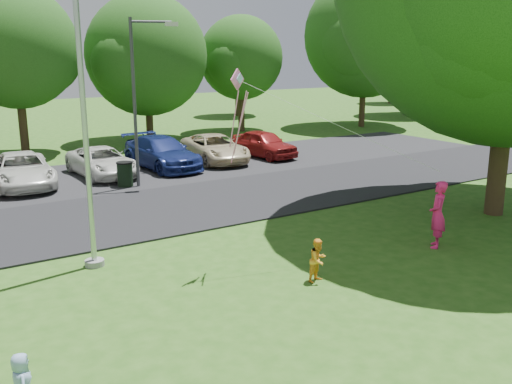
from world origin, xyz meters
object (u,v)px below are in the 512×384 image
kite (245,101)px  child_blue (22,384)px  street_lamp (141,88)px  trash_can (125,175)px  woman (438,214)px  flagpole (83,104)px  child_yellow (318,260)px

kite → child_blue: bearing=-174.3°
street_lamp → trash_can: bearing=170.0°
child_blue → woman: bearing=-75.6°
trash_can → flagpole: bearing=-115.4°
flagpole → street_lamp: 8.85m
flagpole → trash_can: size_ratio=9.45×
flagpole → child_blue: bearing=-117.0°
street_lamp → child_blue: size_ratio=6.65×
child_blue → flagpole: bearing=-21.3°
child_yellow → kite: kite is taller
trash_can → child_blue: size_ratio=1.05×
flagpole → child_yellow: bearing=-42.8°
woman → child_yellow: 4.40m
kite → trash_can: bearing=63.6°
trash_can → woman: bearing=-67.8°
flagpole → kite: 3.92m
trash_can → woman: (4.83, -11.80, 0.43)m
child_yellow → child_blue: (-7.07, -1.64, -0.03)m
child_blue → child_yellow: bearing=-71.3°
street_lamp → woman: size_ratio=3.49×
street_lamp → child_yellow: street_lamp is taller
flagpole → street_lamp: bearing=59.5°
child_yellow → kite: 4.22m
flagpole → street_lamp: (4.49, 7.62, -0.15)m
street_lamp → kite: street_lamp is taller
trash_can → child_yellow: 11.93m
street_lamp → kite: size_ratio=1.16×
flagpole → child_blue: 7.24m
child_yellow → kite: bearing=104.1°
child_blue → trash_can: bearing=-20.4°
trash_can → child_yellow: size_ratio=0.99×
woman → child_blue: bearing=-33.4°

